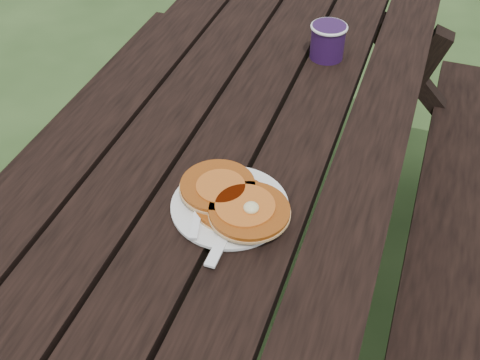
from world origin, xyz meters
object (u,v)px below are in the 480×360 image
(picnic_table, at_px, (244,222))
(plate, at_px, (230,207))
(coffee_cup, at_px, (328,39))
(pancake_stack, at_px, (234,200))

(picnic_table, xyz_separation_m, plate, (0.08, -0.32, 0.39))
(picnic_table, xyz_separation_m, coffee_cup, (0.13, 0.28, 0.43))
(picnic_table, bearing_deg, coffee_cup, 66.23)
(pancake_stack, bearing_deg, picnic_table, 105.45)
(picnic_table, height_order, coffee_cup, coffee_cup)
(picnic_table, relative_size, plate, 8.24)
(plate, bearing_deg, coffee_cup, 85.70)
(plate, distance_m, pancake_stack, 0.02)
(coffee_cup, bearing_deg, plate, -94.30)
(plate, xyz_separation_m, pancake_stack, (0.01, -0.00, 0.02))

